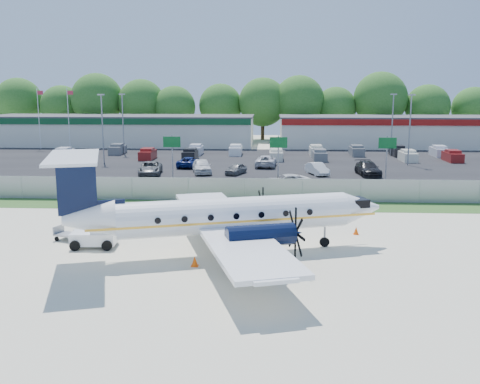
# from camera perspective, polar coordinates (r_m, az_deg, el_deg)

# --- Properties ---
(ground) EXTENTS (170.00, 170.00, 0.00)m
(ground) POSITION_cam_1_polar(r_m,az_deg,el_deg) (33.24, -0.58, -5.83)
(ground) COLOR beige
(ground) RESTS_ON ground
(grass_verge) EXTENTS (170.00, 4.00, 0.02)m
(grass_verge) POSITION_cam_1_polar(r_m,az_deg,el_deg) (44.85, 0.43, -1.45)
(grass_verge) COLOR #2D561E
(grass_verge) RESTS_ON ground
(access_road) EXTENTS (170.00, 8.00, 0.02)m
(access_road) POSITION_cam_1_polar(r_m,az_deg,el_deg) (51.71, 0.80, 0.19)
(access_road) COLOR black
(access_road) RESTS_ON ground
(parking_lot) EXTENTS (170.00, 32.00, 0.02)m
(parking_lot) POSITION_cam_1_polar(r_m,az_deg,el_deg) (72.44, 1.50, 3.22)
(parking_lot) COLOR black
(parking_lot) RESTS_ON ground
(perimeter_fence) EXTENTS (120.00, 0.06, 1.99)m
(perimeter_fence) POSITION_cam_1_polar(r_m,az_deg,el_deg) (46.61, 0.55, 0.26)
(perimeter_fence) COLOR gray
(perimeter_fence) RESTS_ON ground
(building_west) EXTENTS (46.40, 12.40, 5.24)m
(building_west) POSITION_cam_1_polar(r_m,az_deg,el_deg) (97.58, -12.41, 6.46)
(building_west) COLOR silver
(building_west) RESTS_ON ground
(building_east) EXTENTS (44.40, 12.40, 5.24)m
(building_east) POSITION_cam_1_polar(r_m,az_deg,el_deg) (97.01, 17.55, 6.19)
(building_east) COLOR silver
(building_east) RESTS_ON ground
(sign_left) EXTENTS (1.80, 0.26, 5.00)m
(sign_left) POSITION_cam_1_polar(r_m,az_deg,el_deg) (55.93, -7.26, 4.63)
(sign_left) COLOR gray
(sign_left) RESTS_ON ground
(sign_mid) EXTENTS (1.80, 0.26, 5.00)m
(sign_mid) POSITION_cam_1_polar(r_m,az_deg,el_deg) (55.02, 4.12, 4.59)
(sign_mid) COLOR gray
(sign_mid) RESTS_ON ground
(sign_right) EXTENTS (1.80, 0.26, 5.00)m
(sign_right) POSITION_cam_1_polar(r_m,az_deg,el_deg) (56.28, 15.42, 4.37)
(sign_right) COLOR gray
(sign_right) RESTS_ON ground
(flagpole_west) EXTENTS (1.06, 0.12, 10.00)m
(flagpole_west) POSITION_cam_1_polar(r_m,az_deg,el_deg) (94.83, -20.65, 7.73)
(flagpole_west) COLOR white
(flagpole_west) RESTS_ON ground
(flagpole_east) EXTENTS (1.06, 0.12, 10.00)m
(flagpole_east) POSITION_cam_1_polar(r_m,az_deg,el_deg) (92.94, -17.80, 7.86)
(flagpole_east) COLOR white
(flagpole_east) RESTS_ON ground
(light_pole_nw) EXTENTS (0.90, 0.35, 9.09)m
(light_pole_nw) POSITION_cam_1_polar(r_m,az_deg,el_deg) (73.33, -14.47, 7.08)
(light_pole_nw) COLOR gray
(light_pole_nw) RESTS_ON ground
(light_pole_ne) EXTENTS (0.90, 0.35, 9.09)m
(light_pole_ne) POSITION_cam_1_polar(r_m,az_deg,el_deg) (72.17, 17.67, 6.86)
(light_pole_ne) COLOR gray
(light_pole_ne) RESTS_ON ground
(light_pole_sw) EXTENTS (0.90, 0.35, 9.09)m
(light_pole_sw) POSITION_cam_1_polar(r_m,az_deg,el_deg) (82.90, -12.39, 7.55)
(light_pole_sw) COLOR gray
(light_pole_sw) RESTS_ON ground
(light_pole_se) EXTENTS (0.90, 0.35, 9.09)m
(light_pole_se) POSITION_cam_1_polar(r_m,az_deg,el_deg) (81.88, 15.95, 7.35)
(light_pole_se) COLOR gray
(light_pole_se) RESTS_ON ground
(tree_line) EXTENTS (112.00, 6.00, 14.00)m
(tree_line) POSITION_cam_1_polar(r_m,az_deg,el_deg) (106.23, 2.05, 5.60)
(tree_line) COLOR #285F1C
(tree_line) RESTS_ON ground
(aircraft) EXTENTS (19.84, 19.36, 6.07)m
(aircraft) POSITION_cam_1_polar(r_m,az_deg,el_deg) (31.14, -1.31, -2.50)
(aircraft) COLOR white
(aircraft) RESTS_ON ground
(pushback_tug) EXTENTS (2.79, 2.09, 1.44)m
(pushback_tug) POSITION_cam_1_polar(r_m,az_deg,el_deg) (34.15, -15.10, -4.55)
(pushback_tug) COLOR white
(pushback_tug) RESTS_ON ground
(baggage_cart_near) EXTENTS (1.94, 1.51, 0.89)m
(baggage_cart_near) POSITION_cam_1_polar(r_m,az_deg,el_deg) (36.17, -17.79, -4.30)
(baggage_cart_near) COLOR gray
(baggage_cart_near) RESTS_ON ground
(baggage_cart_far) EXTENTS (2.19, 1.71, 1.01)m
(baggage_cart_far) POSITION_cam_1_polar(r_m,az_deg,el_deg) (27.98, 3.14, -8.06)
(baggage_cart_far) COLOR gray
(baggage_cart_far) RESTS_ON ground
(cone_nose) EXTENTS (0.37, 0.37, 0.53)m
(cone_nose) POSITION_cam_1_polar(r_m,az_deg,el_deg) (36.75, 12.28, -4.06)
(cone_nose) COLOR #FF5508
(cone_nose) RESTS_ON ground
(cone_port_wing) EXTENTS (0.41, 0.41, 0.58)m
(cone_port_wing) POSITION_cam_1_polar(r_m,az_deg,el_deg) (29.64, -4.86, -7.39)
(cone_port_wing) COLOR #FF5508
(cone_port_wing) RESTS_ON ground
(cone_starboard_wing) EXTENTS (0.42, 0.42, 0.60)m
(cone_starboard_wing) POSITION_cam_1_polar(r_m,az_deg,el_deg) (44.10, -8.02, -1.40)
(cone_starboard_wing) COLOR #FF5508
(cone_starboard_wing) RESTS_ON ground
(road_car_west) EXTENTS (5.68, 3.29, 1.49)m
(road_car_west) POSITION_cam_1_polar(r_m,az_deg,el_deg) (52.74, -17.00, -0.09)
(road_car_west) COLOR #595B5E
(road_car_west) RESTS_ON ground
(road_car_mid) EXTENTS (5.53, 3.37, 1.43)m
(road_car_mid) POSITION_cam_1_polar(r_m,az_deg,el_deg) (52.69, 4.92, 0.33)
(road_car_mid) COLOR silver
(road_car_mid) RESTS_ON ground
(parked_car_a) EXTENTS (3.10, 5.59, 1.48)m
(parked_car_a) POSITION_cam_1_polar(r_m,az_deg,el_deg) (62.50, -9.52, 1.86)
(parked_car_a) COLOR #595B5E
(parked_car_a) RESTS_ON ground
(parked_car_b) EXTENTS (3.01, 5.30, 1.70)m
(parked_car_b) POSITION_cam_1_polar(r_m,az_deg,el_deg) (62.57, -4.09, 1.99)
(parked_car_b) COLOR silver
(parked_car_b) RESTS_ON ground
(parked_car_c) EXTENTS (2.69, 4.04, 1.28)m
(parked_car_c) POSITION_cam_1_polar(r_m,az_deg,el_deg) (61.71, -0.43, 1.90)
(parked_car_c) COLOR #595B5E
(parked_car_c) RESTS_ON ground
(parked_car_d) EXTENTS (2.68, 4.44, 1.38)m
(parked_car_d) POSITION_cam_1_polar(r_m,az_deg,el_deg) (61.97, 8.21, 1.83)
(parked_car_d) COLOR silver
(parked_car_d) RESTS_ON ground
(parked_car_e) EXTENTS (2.60, 5.54, 1.56)m
(parked_car_e) POSITION_cam_1_polar(r_m,az_deg,el_deg) (62.63, 13.46, 1.73)
(parked_car_e) COLOR black
(parked_car_e) RESTS_ON ground
(parked_car_f) EXTENTS (2.91, 5.05, 1.32)m
(parked_car_f) POSITION_cam_1_polar(r_m,az_deg,el_deg) (67.75, -5.41, 2.64)
(parked_car_f) COLOR navy
(parked_car_f) RESTS_ON ground
(parked_car_g) EXTENTS (2.79, 5.48, 1.48)m
(parked_car_g) POSITION_cam_1_polar(r_m,az_deg,el_deg) (67.96, 2.77, 2.70)
(parked_car_g) COLOR silver
(parked_car_g) RESTS_ON ground
(far_parking_rows) EXTENTS (56.00, 10.00, 1.60)m
(far_parking_rows) POSITION_cam_1_polar(r_m,az_deg,el_deg) (77.40, 1.61, 3.69)
(far_parking_rows) COLOR gray
(far_parking_rows) RESTS_ON ground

